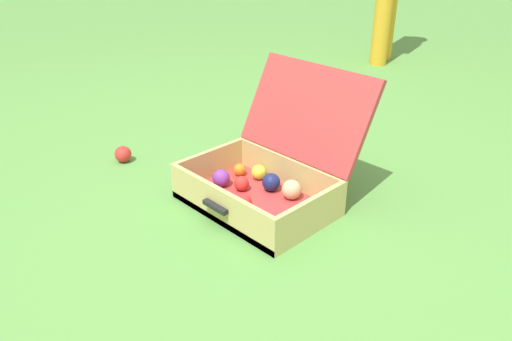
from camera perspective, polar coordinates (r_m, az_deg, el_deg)
The scene contains 3 objects.
ground_plane at distance 1.72m, azimuth -0.53°, elevation -5.50°, with size 16.00×16.00×0.00m, color #569342.
open_suitcase at distance 1.79m, azimuth 1.51°, elevation -0.29°, with size 0.53×0.55×0.46m.
stray_ball_on_grass at distance 2.18m, azimuth -15.19°, elevation 1.85°, with size 0.07×0.07×0.07m, color red.
Camera 1 is at (1.05, -1.00, 0.93)m, focal length 34.44 mm.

